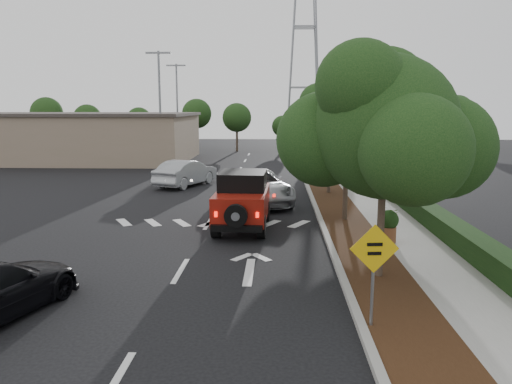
{
  "coord_description": "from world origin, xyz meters",
  "views": [
    {
      "loc": [
        2.76,
        -13.77,
        4.7
      ],
      "look_at": [
        2.07,
        3.0,
        1.83
      ],
      "focal_mm": 35.0,
      "sensor_mm": 36.0,
      "label": 1
    }
  ],
  "objects": [
    {
      "name": "speed_hump_sign",
      "position": [
        4.8,
        -3.71,
        1.53
      ],
      "size": [
        1.04,
        0.13,
        2.21
      ],
      "rotation": [
        0.0,
        0.0,
        0.09
      ],
      "color": "slate",
      "rests_on": "ground"
    },
    {
      "name": "commercial_building",
      "position": [
        -16.0,
        30.0,
        2.0
      ],
      "size": [
        22.0,
        12.0,
        4.0
      ],
      "primitive_type": "cube",
      "color": "gray",
      "rests_on": "ground"
    },
    {
      "name": "street_tree_near",
      "position": [
        5.6,
        -0.5,
        0.0
      ],
      "size": [
        3.8,
        3.8,
        5.92
      ],
      "primitive_type": null,
      "color": "black",
      "rests_on": "ground"
    },
    {
      "name": "parked_suv",
      "position": [
        -10.25,
        25.88,
        0.8
      ],
      "size": [
        5.06,
        3.5,
        1.6
      ],
      "primitive_type": "imported",
      "rotation": [
        0.0,
        0.0,
        1.95
      ],
      "color": "#ADB0B5",
      "rests_on": "ground"
    },
    {
      "name": "transmission_tower",
      "position": [
        6.0,
        48.0,
        0.0
      ],
      "size": [
        7.0,
        4.0,
        28.0
      ],
      "primitive_type": null,
      "color": "slate",
      "rests_on": "ground"
    },
    {
      "name": "light_pole_a",
      "position": [
        -6.5,
        26.0,
        0.0
      ],
      "size": [
        2.0,
        0.22,
        9.0
      ],
      "primitive_type": null,
      "color": "slate",
      "rests_on": "ground"
    },
    {
      "name": "silver_sedan_oncoming",
      "position": [
        -2.66,
        15.72,
        0.78
      ],
      "size": [
        3.37,
        5.02,
        1.56
      ],
      "primitive_type": "imported",
      "rotation": [
        0.0,
        0.0,
        2.74
      ],
      "color": "#9B9EA2",
      "rests_on": "ground"
    },
    {
      "name": "sidewalk",
      "position": [
        7.5,
        12.0,
        0.06
      ],
      "size": [
        2.0,
        70.0,
        0.12
      ],
      "primitive_type": "cube",
      "color": "gray",
      "rests_on": "ground"
    },
    {
      "name": "street_tree_mid",
      "position": [
        5.6,
        6.5,
        0.0
      ],
      "size": [
        3.2,
        3.2,
        5.32
      ],
      "primitive_type": null,
      "color": "black",
      "rests_on": "ground"
    },
    {
      "name": "silver_suv_ahead",
      "position": [
        1.87,
        10.46,
        0.81
      ],
      "size": [
        4.02,
        6.29,
        1.62
      ],
      "primitive_type": "imported",
      "rotation": [
        0.0,
        0.0,
        0.25
      ],
      "color": "#929499",
      "rests_on": "ground"
    },
    {
      "name": "red_jeep",
      "position": [
        1.47,
        5.28,
        1.13
      ],
      "size": [
        2.07,
        4.39,
        2.22
      ],
      "rotation": [
        0.0,
        0.0,
        -0.03
      ],
      "color": "black",
      "rests_on": "ground"
    },
    {
      "name": "planting_strip",
      "position": [
        5.6,
        12.0,
        0.06
      ],
      "size": [
        1.8,
        70.0,
        0.12
      ],
      "primitive_type": "cube",
      "color": "black",
      "rests_on": "ground"
    },
    {
      "name": "hedge",
      "position": [
        8.9,
        12.0,
        0.4
      ],
      "size": [
        0.8,
        70.0,
        0.8
      ],
      "primitive_type": "cube",
      "color": "black",
      "rests_on": "ground"
    },
    {
      "name": "ground",
      "position": [
        0.0,
        0.0,
        0.0
      ],
      "size": [
        120.0,
        120.0,
        0.0
      ],
      "primitive_type": "plane",
      "color": "black",
      "rests_on": "ground"
    },
    {
      "name": "light_pole_b",
      "position": [
        -7.5,
        38.0,
        0.0
      ],
      "size": [
        2.0,
        0.22,
        9.0
      ],
      "primitive_type": null,
      "color": "slate",
      "rests_on": "ground"
    },
    {
      "name": "curb",
      "position": [
        4.6,
        12.0,
        0.07
      ],
      "size": [
        0.2,
        70.0,
        0.15
      ],
      "primitive_type": "cube",
      "color": "#9E9B93",
      "rests_on": "ground"
    },
    {
      "name": "terracotta_planter",
      "position": [
        6.6,
        2.96,
        0.8
      ],
      "size": [
        0.68,
        0.68,
        1.18
      ],
      "rotation": [
        0.0,
        0.0,
        0.13
      ],
      "color": "brown",
      "rests_on": "ground"
    },
    {
      "name": "street_tree_far",
      "position": [
        5.6,
        13.0,
        0.0
      ],
      "size": [
        3.4,
        3.4,
        5.62
      ],
      "primitive_type": null,
      "color": "black",
      "rests_on": "ground"
    }
  ]
}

